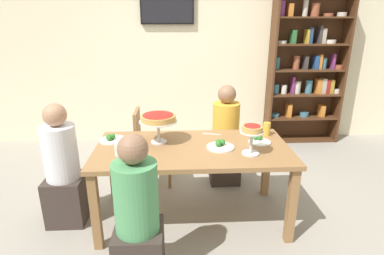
% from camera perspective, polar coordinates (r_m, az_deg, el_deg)
% --- Properties ---
extents(ground_plane, '(12.00, 12.00, 0.00)m').
position_cam_1_polar(ground_plane, '(3.17, 0.10, -16.00)').
color(ground_plane, gray).
extents(rear_partition, '(8.00, 0.12, 2.80)m').
position_cam_1_polar(rear_partition, '(4.81, -1.32, 14.09)').
color(rear_partition, beige).
rests_on(rear_partition, ground_plane).
extents(dining_table, '(1.74, 0.89, 0.74)m').
position_cam_1_polar(dining_table, '(2.84, 0.10, -5.19)').
color(dining_table, olive).
rests_on(dining_table, ground_plane).
extents(bookshelf, '(1.10, 0.30, 2.21)m').
position_cam_1_polar(bookshelf, '(5.04, 20.10, 10.11)').
color(bookshelf, '#4C2D19').
rests_on(bookshelf, ground_plane).
extents(television, '(0.75, 0.05, 0.46)m').
position_cam_1_polar(television, '(4.70, -4.56, 21.02)').
color(television, black).
extents(diner_head_west, '(0.34, 0.34, 1.15)m').
position_cam_1_polar(diner_head_west, '(3.11, -22.36, -7.76)').
color(diner_head_west, '#382D28').
rests_on(diner_head_west, ground_plane).
extents(diner_near_left, '(0.34, 0.34, 1.15)m').
position_cam_1_polar(diner_near_left, '(2.29, -9.85, -16.87)').
color(diner_near_left, '#382D28').
rests_on(diner_near_left, ground_plane).
extents(diner_far_right, '(0.34, 0.34, 1.15)m').
position_cam_1_polar(diner_far_right, '(3.61, 6.06, -2.61)').
color(diner_far_right, '#382D28').
rests_on(diner_far_right, ground_plane).
extents(chair_far_left, '(0.40, 0.40, 0.87)m').
position_cam_1_polar(chair_far_left, '(3.62, -8.06, -2.78)').
color(chair_far_left, olive).
rests_on(chair_far_left, ground_plane).
extents(deep_dish_pizza_stand, '(0.35, 0.35, 0.27)m').
position_cam_1_polar(deep_dish_pizza_stand, '(2.85, -6.18, 1.44)').
color(deep_dish_pizza_stand, silver).
rests_on(deep_dish_pizza_stand, dining_table).
extents(personal_pizza_stand, '(0.20, 0.20, 0.25)m').
position_cam_1_polar(personal_pizza_stand, '(2.65, 10.84, -0.99)').
color(personal_pizza_stand, silver).
rests_on(personal_pizza_stand, dining_table).
extents(salad_plate_near_diner, '(0.24, 0.24, 0.07)m').
position_cam_1_polar(salad_plate_near_diner, '(3.04, -14.41, -2.02)').
color(salad_plate_near_diner, white).
rests_on(salad_plate_near_diner, dining_table).
extents(salad_plate_far_diner, '(0.21, 0.21, 0.07)m').
position_cam_1_polar(salad_plate_far_diner, '(2.97, 12.16, -2.40)').
color(salad_plate_far_diner, white).
rests_on(salad_plate_far_diner, dining_table).
extents(salad_plate_spare, '(0.25, 0.25, 0.07)m').
position_cam_1_polar(salad_plate_spare, '(2.80, 5.15, -3.30)').
color(salad_plate_spare, white).
rests_on(salad_plate_spare, dining_table).
extents(beer_glass_amber_tall, '(0.07, 0.07, 0.13)m').
position_cam_1_polar(beer_glass_amber_tall, '(3.15, 13.45, -0.27)').
color(beer_glass_amber_tall, gold).
rests_on(beer_glass_amber_tall, dining_table).
extents(water_glass_clear_near, '(0.07, 0.07, 0.11)m').
position_cam_1_polar(water_glass_clear_near, '(2.69, -13.20, -3.87)').
color(water_glass_clear_near, white).
rests_on(water_glass_clear_near, dining_table).
extents(cutlery_fork_near, '(0.18, 0.06, 0.00)m').
position_cam_1_polar(cutlery_fork_near, '(3.12, 3.58, -1.20)').
color(cutlery_fork_near, silver).
rests_on(cutlery_fork_near, dining_table).
extents(cutlery_knife_near, '(0.18, 0.06, 0.00)m').
position_cam_1_polar(cutlery_knife_near, '(2.59, -12.38, -6.02)').
color(cutlery_knife_near, silver).
rests_on(cutlery_knife_near, dining_table).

